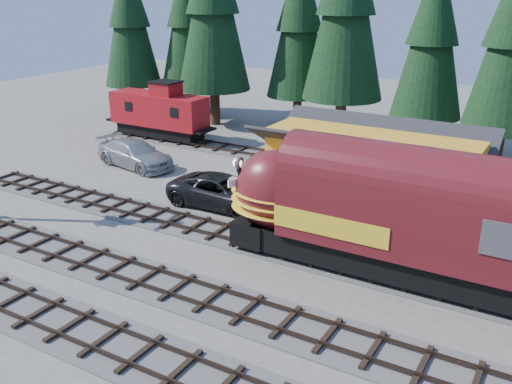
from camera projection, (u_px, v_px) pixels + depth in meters
The scene contains 7 objects.
ground at pixel (283, 295), 24.79m from camera, with size 120.00×120.00×0.00m, color #6B665B.
track_spur at pixel (277, 157), 44.08m from camera, with size 32.00×3.20×0.33m.
depot at pixel (370, 167), 32.26m from camera, with size 12.80×7.00×5.30m.
locomotive at pixel (397, 221), 25.35m from camera, with size 17.66×3.51×4.80m.
caboose at pixel (159, 112), 48.77m from camera, with size 8.89×2.58×4.63m.
pickup_truck_a at pixel (223, 191), 34.27m from camera, with size 3.17×6.87×1.91m, color black.
pickup_truck_b at pixel (135, 154), 41.78m from camera, with size 2.70×6.65×1.93m, color #989BA0.
Camera 1 is at (9.99, -19.32, 12.76)m, focal length 40.00 mm.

